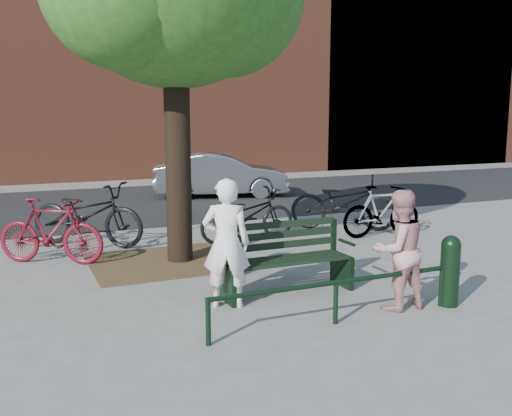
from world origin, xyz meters
name	(u,v)px	position (x,y,z in m)	size (l,w,h in m)	color
ground	(287,293)	(0.00, 0.00, 0.00)	(90.00, 90.00, 0.00)	gray
dirt_pit	(168,261)	(-1.00, 2.20, 0.01)	(2.40, 2.00, 0.02)	brown
road	(142,202)	(0.00, 8.50, 0.01)	(40.00, 7.00, 0.01)	black
townhouse_row	(96,6)	(0.17, 16.00, 6.25)	(45.00, 4.00, 14.00)	brown
park_bench	(284,257)	(0.00, 0.08, 0.48)	(1.74, 0.54, 0.97)	black
guard_railing	(336,289)	(0.00, -1.20, 0.40)	(3.06, 0.06, 0.51)	black
person_left	(226,243)	(-0.90, -0.15, 0.79)	(0.58, 0.38, 1.58)	white
person_right	(398,250)	(0.95, -1.05, 0.72)	(0.70, 0.55, 1.45)	#CA8B8B
bollard	(450,268)	(1.60, -1.22, 0.47)	(0.24, 0.24, 0.88)	black
litter_bin	(227,248)	(-0.42, 1.08, 0.42)	(0.40, 0.40, 0.82)	gray
bicycle_a	(87,214)	(-2.00, 3.90, 0.57)	(0.76, 2.18, 1.14)	black
bicycle_b	(50,231)	(-2.69, 2.85, 0.52)	(0.49, 1.73, 1.04)	#580C17
bicycle_c	(248,215)	(0.75, 3.09, 0.49)	(0.65, 1.87, 0.98)	black
bicycle_d	(382,211)	(3.26, 2.42, 0.50)	(0.47, 1.65, 0.99)	gray
bicycle_e	(343,202)	(2.96, 3.31, 0.56)	(0.74, 2.12, 1.12)	black
parked_car	(221,175)	(2.30, 8.70, 0.62)	(1.31, 3.77, 1.24)	slate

